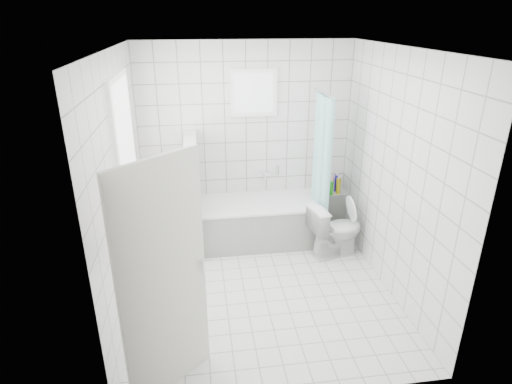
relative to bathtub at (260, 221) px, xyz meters
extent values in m
plane|color=white|center=(-0.14, -1.12, -0.29)|extent=(3.00, 3.00, 0.00)
plane|color=white|center=(-0.14, -1.12, 2.31)|extent=(3.00, 3.00, 0.00)
cube|color=white|center=(-0.14, 0.38, 1.01)|extent=(2.80, 0.02, 2.60)
cube|color=white|center=(-0.14, -2.62, 1.01)|extent=(2.80, 0.02, 2.60)
cube|color=white|center=(-1.54, -1.12, 1.01)|extent=(0.02, 3.00, 2.60)
cube|color=white|center=(1.26, -1.12, 1.01)|extent=(0.02, 3.00, 2.60)
cube|color=white|center=(-1.49, -0.82, 1.31)|extent=(0.01, 0.90, 1.40)
cube|color=white|center=(-0.04, 0.33, 1.66)|extent=(0.50, 0.01, 0.50)
cube|color=white|center=(-1.45, -0.82, 0.57)|extent=(0.18, 1.02, 0.08)
cube|color=silver|center=(-1.09, -2.34, 0.71)|extent=(0.62, 0.57, 2.00)
cube|color=white|center=(0.00, 0.00, -0.02)|extent=(1.60, 0.75, 0.55)
cube|color=white|center=(0.00, 0.00, 0.27)|extent=(1.62, 0.77, 0.03)
cube|color=white|center=(-0.88, -0.05, 0.46)|extent=(0.15, 0.85, 1.50)
cube|color=white|center=(1.07, 0.25, -0.02)|extent=(0.40, 0.24, 0.55)
imported|color=white|center=(0.89, -0.50, 0.06)|extent=(0.75, 0.53, 0.70)
cylinder|color=silver|center=(0.75, -0.02, 1.71)|extent=(0.02, 0.80, 0.02)
cube|color=silver|center=(0.10, 0.33, 0.56)|extent=(0.18, 0.06, 0.06)
imported|color=silver|center=(-1.44, -0.72, 0.76)|extent=(0.17, 0.17, 0.31)
imported|color=#B75BAE|center=(-1.44, -0.54, 0.70)|extent=(0.12, 0.12, 0.19)
imported|color=#C34CA3|center=(-1.44, -1.15, 0.77)|extent=(0.15, 0.15, 0.33)
cylinder|color=green|center=(1.02, 0.17, 0.36)|extent=(0.06, 0.06, 0.20)
cylinder|color=gold|center=(1.13, 0.19, 0.37)|extent=(0.06, 0.06, 0.23)
cylinder|color=#2317BC|center=(1.13, 0.29, 0.38)|extent=(0.06, 0.06, 0.24)
cylinder|color=red|center=(1.04, 0.26, 0.37)|extent=(0.06, 0.06, 0.22)
camera|label=1|loc=(-0.79, -5.12, 2.59)|focal=30.00mm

